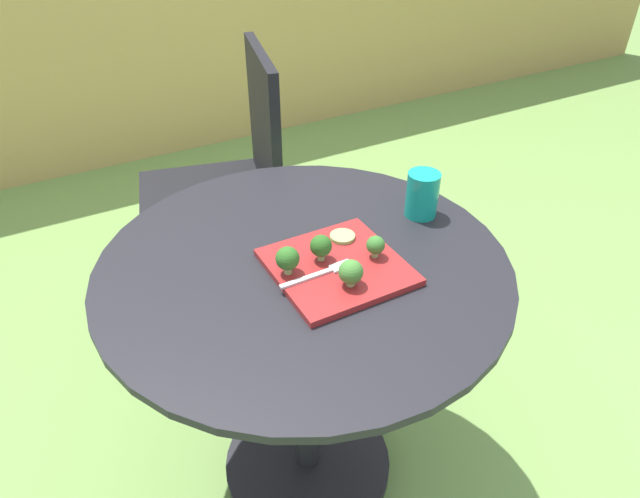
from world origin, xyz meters
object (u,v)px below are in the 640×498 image
patio_chair (234,170)px  salad_plate (337,267)px  drinking_glass (422,197)px  fork (324,272)px

patio_chair → salad_plate: patio_chair is taller
salad_plate → patio_chair: bearing=83.8°
patio_chair → drinking_glass: patio_chair is taller
drinking_glass → fork: bearing=-161.7°
salad_plate → fork: bearing=-160.3°
salad_plate → drinking_glass: bearing=18.1°
patio_chair → fork: bearing=-98.6°
fork → salad_plate: bearing=19.7°
patio_chair → drinking_glass: (0.18, -0.73, 0.22)m
drinking_glass → fork: (-0.31, -0.10, -0.03)m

